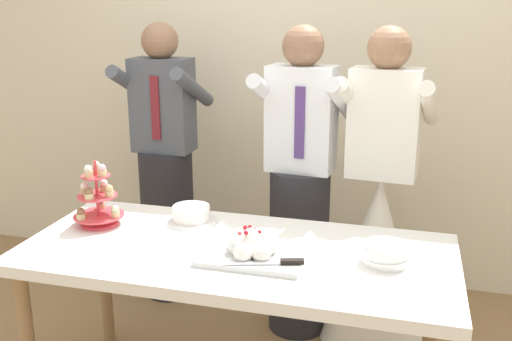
# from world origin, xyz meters

# --- Properties ---
(rear_wall) EXTENTS (5.20, 0.10, 2.90)m
(rear_wall) POSITION_xyz_m (0.00, 1.49, 1.45)
(rear_wall) COLOR beige
(rear_wall) RESTS_ON ground_plane
(dessert_table) EXTENTS (1.80, 0.80, 0.78)m
(dessert_table) POSITION_xyz_m (0.00, 0.00, 0.70)
(dessert_table) COLOR white
(dessert_table) RESTS_ON ground_plane
(cupcake_stand) EXTENTS (0.23, 0.23, 0.31)m
(cupcake_stand) POSITION_xyz_m (-0.69, 0.09, 0.89)
(cupcake_stand) COLOR #D83F4C
(cupcake_stand) RESTS_ON dessert_table
(main_cake_tray) EXTENTS (0.43, 0.31, 0.13)m
(main_cake_tray) POSITION_xyz_m (0.09, -0.06, 0.82)
(main_cake_tray) COLOR silver
(main_cake_tray) RESTS_ON dessert_table
(plate_stack) EXTENTS (0.19, 0.19, 0.08)m
(plate_stack) POSITION_xyz_m (0.61, 0.02, 0.81)
(plate_stack) COLOR white
(plate_stack) RESTS_ON dessert_table
(round_cake) EXTENTS (0.24, 0.24, 0.08)m
(round_cake) POSITION_xyz_m (-0.29, 0.24, 0.81)
(round_cake) COLOR white
(round_cake) RESTS_ON dessert_table
(person_groom) EXTENTS (0.50, 0.53, 1.66)m
(person_groom) POSITION_xyz_m (0.13, 0.74, 0.75)
(person_groom) COLOR #232328
(person_groom) RESTS_ON ground_plane
(person_bride) EXTENTS (0.56, 0.56, 1.66)m
(person_bride) POSITION_xyz_m (0.54, 0.73, 0.58)
(person_bride) COLOR white
(person_bride) RESTS_ON ground_plane
(person_guest) EXTENTS (0.46, 0.49, 1.66)m
(person_guest) POSITION_xyz_m (-0.73, 0.94, 0.75)
(person_guest) COLOR #232328
(person_guest) RESTS_ON ground_plane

